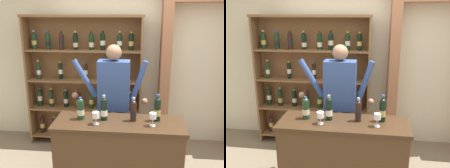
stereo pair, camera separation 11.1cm
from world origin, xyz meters
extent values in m
cube|color=beige|center=(0.00, 1.57, 1.78)|extent=(12.00, 0.16, 3.56)
cube|color=brown|center=(-1.61, 1.23, 1.06)|extent=(0.03, 0.29, 2.12)
cube|color=brown|center=(0.19, 1.23, 1.06)|extent=(0.03, 0.29, 2.12)
cube|color=brown|center=(-0.71, 1.37, 1.06)|extent=(1.83, 0.02, 2.12)
cube|color=brown|center=(-0.71, 1.23, 0.13)|extent=(1.77, 0.28, 0.03)
cylinder|color=black|center=(-1.47, 1.23, 0.26)|extent=(0.07, 0.07, 0.24)
sphere|color=black|center=(-1.47, 1.23, 0.39)|extent=(0.07, 0.07, 0.07)
cylinder|color=black|center=(-1.47, 1.23, 0.42)|extent=(0.03, 0.03, 0.08)
cylinder|color=maroon|center=(-1.47, 1.23, 0.45)|extent=(0.04, 0.04, 0.03)
cylinder|color=tan|center=(-1.47, 1.23, 0.27)|extent=(0.07, 0.07, 0.08)
cylinder|color=black|center=(-1.25, 1.26, 0.26)|extent=(0.07, 0.07, 0.23)
sphere|color=black|center=(-1.25, 1.26, 0.38)|extent=(0.07, 0.07, 0.07)
cylinder|color=black|center=(-1.25, 1.26, 0.41)|extent=(0.03, 0.03, 0.06)
cylinder|color=#99999E|center=(-1.25, 1.26, 0.43)|extent=(0.03, 0.03, 0.03)
cylinder|color=tan|center=(-1.25, 1.26, 0.26)|extent=(0.07, 0.07, 0.07)
cylinder|color=black|center=(-1.05, 1.20, 0.26)|extent=(0.07, 0.07, 0.23)
sphere|color=black|center=(-1.05, 1.20, 0.38)|extent=(0.07, 0.07, 0.07)
cylinder|color=black|center=(-1.05, 1.20, 0.42)|extent=(0.03, 0.03, 0.08)
cylinder|color=black|center=(-1.05, 1.20, 0.45)|extent=(0.03, 0.03, 0.03)
cylinder|color=black|center=(-1.05, 1.20, 0.24)|extent=(0.07, 0.07, 0.07)
cylinder|color=black|center=(-0.82, 1.23, 0.26)|extent=(0.07, 0.07, 0.23)
sphere|color=black|center=(-0.82, 1.23, 0.38)|extent=(0.07, 0.07, 0.07)
cylinder|color=black|center=(-0.82, 1.23, 0.41)|extent=(0.03, 0.03, 0.08)
cylinder|color=navy|center=(-0.82, 1.23, 0.44)|extent=(0.03, 0.03, 0.03)
cylinder|color=black|center=(-0.82, 1.23, 0.24)|extent=(0.07, 0.07, 0.07)
cylinder|color=black|center=(-0.62, 1.24, 0.26)|extent=(0.07, 0.07, 0.23)
sphere|color=black|center=(-0.62, 1.24, 0.39)|extent=(0.07, 0.07, 0.07)
cylinder|color=black|center=(-0.62, 1.24, 0.41)|extent=(0.03, 0.03, 0.07)
cylinder|color=navy|center=(-0.62, 1.24, 0.44)|extent=(0.04, 0.04, 0.03)
cylinder|color=tan|center=(-0.62, 1.24, 0.25)|extent=(0.07, 0.07, 0.08)
cylinder|color=black|center=(-0.37, 1.22, 0.27)|extent=(0.07, 0.07, 0.24)
sphere|color=black|center=(-0.37, 1.22, 0.39)|extent=(0.07, 0.07, 0.07)
cylinder|color=black|center=(-0.37, 1.22, 0.41)|extent=(0.03, 0.03, 0.06)
cylinder|color=black|center=(-0.37, 1.22, 0.43)|extent=(0.03, 0.03, 0.03)
cylinder|color=silver|center=(-0.37, 1.22, 0.26)|extent=(0.07, 0.07, 0.08)
cylinder|color=black|center=(-0.16, 1.25, 0.27)|extent=(0.07, 0.07, 0.24)
sphere|color=black|center=(-0.16, 1.25, 0.39)|extent=(0.07, 0.07, 0.07)
cylinder|color=black|center=(-0.16, 1.25, 0.41)|extent=(0.03, 0.03, 0.06)
cylinder|color=navy|center=(-0.16, 1.25, 0.43)|extent=(0.03, 0.03, 0.03)
cylinder|color=black|center=(-0.16, 1.25, 0.26)|extent=(0.07, 0.07, 0.08)
cylinder|color=black|center=(0.06, 1.21, 0.26)|extent=(0.07, 0.07, 0.23)
sphere|color=black|center=(0.06, 1.21, 0.38)|extent=(0.07, 0.07, 0.07)
cylinder|color=black|center=(0.06, 1.21, 0.41)|extent=(0.03, 0.03, 0.07)
cylinder|color=#B79338|center=(0.06, 1.21, 0.44)|extent=(0.03, 0.03, 0.03)
cylinder|color=tan|center=(0.06, 1.21, 0.24)|extent=(0.07, 0.07, 0.07)
cube|color=brown|center=(-0.71, 1.23, 0.61)|extent=(1.77, 0.28, 0.02)
cylinder|color=black|center=(-1.48, 1.26, 0.75)|extent=(0.07, 0.07, 0.24)
sphere|color=black|center=(-1.48, 1.26, 0.87)|extent=(0.07, 0.07, 0.07)
cylinder|color=black|center=(-1.48, 1.26, 0.90)|extent=(0.03, 0.03, 0.07)
cylinder|color=navy|center=(-1.48, 1.26, 0.93)|extent=(0.03, 0.03, 0.03)
cylinder|color=silver|center=(-1.48, 1.26, 0.76)|extent=(0.08, 0.08, 0.08)
cylinder|color=black|center=(-1.28, 1.25, 0.75)|extent=(0.07, 0.07, 0.24)
sphere|color=black|center=(-1.28, 1.25, 0.88)|extent=(0.07, 0.07, 0.07)
cylinder|color=black|center=(-1.28, 1.25, 0.91)|extent=(0.03, 0.03, 0.07)
cylinder|color=#B79338|center=(-1.28, 1.25, 0.93)|extent=(0.03, 0.03, 0.03)
cylinder|color=tan|center=(-1.28, 1.25, 0.72)|extent=(0.08, 0.08, 0.08)
cylinder|color=black|center=(-1.04, 1.27, 0.74)|extent=(0.07, 0.07, 0.23)
sphere|color=black|center=(-1.04, 1.27, 0.87)|extent=(0.07, 0.07, 0.07)
cylinder|color=black|center=(-1.04, 1.27, 0.89)|extent=(0.03, 0.03, 0.06)
cylinder|color=#99999E|center=(-1.04, 1.27, 0.91)|extent=(0.04, 0.04, 0.03)
cylinder|color=silver|center=(-1.04, 1.27, 0.73)|extent=(0.08, 0.08, 0.07)
cylinder|color=black|center=(-0.81, 1.22, 0.75)|extent=(0.07, 0.07, 0.24)
sphere|color=black|center=(-0.81, 1.22, 0.87)|extent=(0.07, 0.07, 0.07)
cylinder|color=black|center=(-0.81, 1.22, 0.90)|extent=(0.03, 0.03, 0.07)
cylinder|color=maroon|center=(-0.81, 1.22, 0.93)|extent=(0.03, 0.03, 0.03)
cylinder|color=tan|center=(-0.81, 1.22, 0.71)|extent=(0.08, 0.08, 0.08)
cylinder|color=#19381E|center=(-0.60, 1.22, 0.74)|extent=(0.07, 0.07, 0.23)
sphere|color=#19381E|center=(-0.60, 1.22, 0.86)|extent=(0.07, 0.07, 0.07)
cylinder|color=#19381E|center=(-0.60, 1.22, 0.89)|extent=(0.03, 0.03, 0.06)
cylinder|color=navy|center=(-0.60, 1.22, 0.91)|extent=(0.04, 0.04, 0.03)
cylinder|color=tan|center=(-0.60, 1.22, 0.74)|extent=(0.08, 0.08, 0.07)
cylinder|color=black|center=(-0.38, 1.21, 0.74)|extent=(0.07, 0.07, 0.23)
sphere|color=black|center=(-0.38, 1.21, 0.86)|extent=(0.07, 0.07, 0.07)
cylinder|color=black|center=(-0.38, 1.21, 0.88)|extent=(0.03, 0.03, 0.06)
cylinder|color=navy|center=(-0.38, 1.21, 0.90)|extent=(0.04, 0.04, 0.03)
cylinder|color=tan|center=(-0.38, 1.21, 0.72)|extent=(0.08, 0.08, 0.07)
cylinder|color=black|center=(-0.14, 1.24, 0.74)|extent=(0.07, 0.07, 0.23)
sphere|color=black|center=(-0.14, 1.24, 0.86)|extent=(0.07, 0.07, 0.07)
cylinder|color=black|center=(-0.14, 1.24, 0.89)|extent=(0.03, 0.03, 0.07)
cylinder|color=black|center=(-0.14, 1.24, 0.92)|extent=(0.03, 0.03, 0.03)
cylinder|color=black|center=(-0.14, 1.24, 0.75)|extent=(0.08, 0.08, 0.07)
cylinder|color=black|center=(0.04, 1.22, 0.74)|extent=(0.07, 0.07, 0.23)
sphere|color=black|center=(0.04, 1.22, 0.87)|extent=(0.07, 0.07, 0.07)
cylinder|color=black|center=(0.04, 1.22, 0.90)|extent=(0.03, 0.03, 0.07)
cylinder|color=#B79338|center=(0.04, 1.22, 0.92)|extent=(0.04, 0.04, 0.03)
cylinder|color=black|center=(0.04, 1.22, 0.71)|extent=(0.08, 0.08, 0.07)
cube|color=brown|center=(-0.71, 1.23, 1.09)|extent=(1.77, 0.28, 0.02)
cylinder|color=#19381E|center=(-1.45, 1.22, 1.22)|extent=(0.07, 0.07, 0.23)
sphere|color=#19381E|center=(-1.45, 1.22, 1.34)|extent=(0.06, 0.06, 0.06)
cylinder|color=#19381E|center=(-1.45, 1.22, 1.37)|extent=(0.03, 0.03, 0.08)
cylinder|color=#99999E|center=(-1.45, 1.22, 1.40)|extent=(0.03, 0.03, 0.03)
cylinder|color=silver|center=(-1.45, 1.22, 1.22)|extent=(0.07, 0.07, 0.07)
cylinder|color=black|center=(-1.09, 1.25, 1.22)|extent=(0.07, 0.07, 0.23)
sphere|color=black|center=(-1.09, 1.25, 1.34)|extent=(0.06, 0.06, 0.06)
cylinder|color=black|center=(-1.09, 1.25, 1.37)|extent=(0.03, 0.03, 0.06)
cylinder|color=#B79338|center=(-1.09, 1.25, 1.39)|extent=(0.03, 0.03, 0.03)
cylinder|color=silver|center=(-1.09, 1.25, 1.23)|extent=(0.07, 0.07, 0.07)
cylinder|color=black|center=(-0.69, 1.26, 1.22)|extent=(0.07, 0.07, 0.23)
sphere|color=black|center=(-0.69, 1.26, 1.34)|extent=(0.06, 0.06, 0.06)
cylinder|color=black|center=(-0.69, 1.26, 1.36)|extent=(0.03, 0.03, 0.06)
cylinder|color=navy|center=(-0.69, 1.26, 1.38)|extent=(0.03, 0.03, 0.03)
cylinder|color=silver|center=(-0.69, 1.26, 1.22)|extent=(0.07, 0.07, 0.07)
cylinder|color=black|center=(-0.39, 1.22, 1.23)|extent=(0.07, 0.07, 0.24)
sphere|color=black|center=(-0.39, 1.22, 1.35)|extent=(0.06, 0.06, 0.06)
cylinder|color=black|center=(-0.39, 1.22, 1.37)|extent=(0.03, 0.03, 0.06)
cylinder|color=#B79338|center=(-0.39, 1.22, 1.39)|extent=(0.03, 0.03, 0.03)
cylinder|color=tan|center=(-0.39, 1.22, 1.23)|extent=(0.07, 0.07, 0.08)
cylinder|color=black|center=(-0.04, 1.24, 1.22)|extent=(0.07, 0.07, 0.23)
sphere|color=black|center=(-0.04, 1.24, 1.34)|extent=(0.06, 0.06, 0.06)
cylinder|color=black|center=(-0.04, 1.24, 1.37)|extent=(0.03, 0.03, 0.08)
cylinder|color=navy|center=(-0.04, 1.24, 1.40)|extent=(0.03, 0.03, 0.03)
cylinder|color=black|center=(-0.04, 1.24, 1.22)|extent=(0.07, 0.07, 0.07)
cube|color=brown|center=(-0.71, 1.23, 1.58)|extent=(1.77, 0.28, 0.02)
cylinder|color=#19381E|center=(-1.49, 1.24, 1.69)|extent=(0.08, 0.08, 0.21)
sphere|color=#19381E|center=(-1.49, 1.24, 1.81)|extent=(0.07, 0.07, 0.07)
cylinder|color=#19381E|center=(-1.49, 1.24, 1.84)|extent=(0.03, 0.03, 0.08)
cylinder|color=#99999E|center=(-1.49, 1.24, 1.87)|extent=(0.04, 0.04, 0.03)
cylinder|color=tan|center=(-1.49, 1.24, 1.69)|extent=(0.08, 0.08, 0.07)
cylinder|color=#19381E|center=(-1.26, 1.23, 1.70)|extent=(0.08, 0.08, 0.22)
sphere|color=#19381E|center=(-1.26, 1.23, 1.82)|extent=(0.07, 0.07, 0.07)
cylinder|color=#19381E|center=(-1.26, 1.23, 1.84)|extent=(0.03, 0.03, 0.06)
cylinder|color=navy|center=(-1.26, 1.23, 1.86)|extent=(0.04, 0.04, 0.03)
cylinder|color=black|center=(-1.26, 1.23, 1.68)|extent=(0.08, 0.08, 0.07)
cylinder|color=black|center=(-1.04, 1.22, 1.69)|extent=(0.08, 0.08, 0.21)
sphere|color=black|center=(-1.04, 1.22, 1.81)|extent=(0.07, 0.07, 0.07)
cylinder|color=black|center=(-1.04, 1.22, 1.83)|extent=(0.03, 0.03, 0.07)
cylinder|color=black|center=(-1.04, 1.22, 1.86)|extent=(0.03, 0.03, 0.03)
cylinder|color=black|center=(-1.04, 1.22, 1.70)|extent=(0.08, 0.08, 0.07)
cylinder|color=black|center=(-0.83, 1.24, 1.69)|extent=(0.08, 0.08, 0.21)
sphere|color=black|center=(-0.83, 1.24, 1.80)|extent=(0.07, 0.07, 0.07)
cylinder|color=black|center=(-0.83, 1.24, 1.83)|extent=(0.03, 0.03, 0.07)
cylinder|color=#99999E|center=(-0.83, 1.24, 1.86)|extent=(0.03, 0.03, 0.03)
cylinder|color=beige|center=(-0.83, 1.24, 1.66)|extent=(0.08, 0.08, 0.07)
cylinder|color=black|center=(-0.58, 1.23, 1.70)|extent=(0.08, 0.08, 0.22)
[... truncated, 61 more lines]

